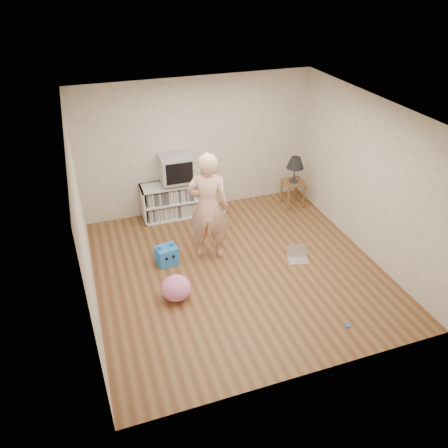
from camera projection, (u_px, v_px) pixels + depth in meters
ground at (238, 269)px, 7.15m from camera, size 4.50×4.50×0.00m
walls at (239, 200)px, 6.47m from camera, size 4.52×4.52×2.60m
ceiling at (241, 113)px, 5.79m from camera, size 4.50×4.50×0.01m
media_unit at (178, 199)px, 8.47m from camera, size 1.40×0.45×0.70m
dvd_deck at (177, 182)px, 8.26m from camera, size 0.45×0.35×0.07m
crt_tv at (176, 168)px, 8.11m from camera, size 0.60×0.53×0.50m
side_table at (293, 187)px, 8.76m from camera, size 0.42×0.42×0.55m
table_lamp at (295, 163)px, 8.48m from camera, size 0.34×0.34×0.52m
person at (208, 207)px, 7.01m from camera, size 0.80×0.66×1.87m
laptop at (298, 256)px, 7.37m from camera, size 0.39×0.34×0.23m
playing_cards at (348, 325)px, 6.05m from camera, size 0.09×0.10×0.02m
plush_blue at (167, 255)px, 7.21m from camera, size 0.38×0.34×0.39m
plush_pink at (176, 288)px, 6.46m from camera, size 0.48×0.48×0.38m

